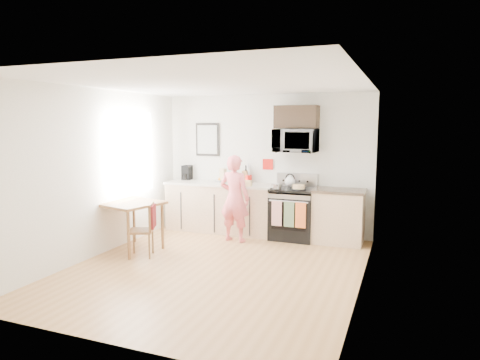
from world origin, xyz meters
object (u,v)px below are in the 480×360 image
at_px(microwave, 296,141).
at_px(dining_table, 131,208).
at_px(person, 235,198).
at_px(range, 293,215).
at_px(chair, 148,222).
at_px(cake, 299,187).

distance_m(microwave, dining_table, 3.07).
bearing_deg(person, dining_table, 44.78).
height_order(microwave, dining_table, microwave).
height_order(microwave, person, microwave).
height_order(range, microwave, microwave).
bearing_deg(chair, dining_table, 135.16).
height_order(range, dining_table, range).
relative_size(range, chair, 1.38).
distance_m(dining_table, cake, 2.85).
distance_m(range, microwave, 1.33).
xyz_separation_m(range, chair, (-1.84, -1.83, 0.11)).
distance_m(person, chair, 1.61).
height_order(dining_table, cake, cake).
distance_m(microwave, cake, 0.84).
xyz_separation_m(microwave, cake, (0.13, -0.25, -0.79)).
relative_size(dining_table, cake, 3.45).
height_order(range, cake, range).
bearing_deg(person, microwave, -140.71).
xyz_separation_m(person, chair, (-0.91, -1.31, -0.22)).
distance_m(person, cake, 1.14).
height_order(chair, cake, cake).
bearing_deg(microwave, dining_table, -142.31).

